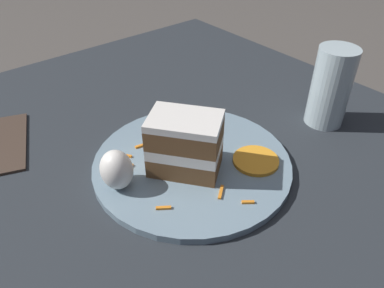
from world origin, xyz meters
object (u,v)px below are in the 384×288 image
(cream_dollop, at_px, (117,170))
(orange_garnish, at_px, (256,160))
(plate, at_px, (192,163))
(cake_slice, at_px, (186,145))
(drinking_glass, at_px, (330,92))

(cream_dollop, bearing_deg, orange_garnish, -115.08)
(plate, height_order, cream_dollop, cream_dollop)
(plate, distance_m, cream_dollop, 0.11)
(plate, xyz_separation_m, cream_dollop, (0.02, 0.11, 0.03))
(plate, bearing_deg, orange_garnish, -132.00)
(plate, height_order, cake_slice, cake_slice)
(cream_dollop, distance_m, orange_garnish, 0.19)
(cake_slice, height_order, orange_garnish, cake_slice)
(cake_slice, xyz_separation_m, cream_dollop, (0.03, 0.09, -0.01))
(plate, xyz_separation_m, orange_garnish, (-0.06, -0.07, 0.01))
(cake_slice, height_order, cream_dollop, cake_slice)
(plate, relative_size, drinking_glass, 2.17)
(cream_dollop, relative_size, orange_garnish, 0.84)
(cake_slice, relative_size, orange_garnish, 1.74)
(cake_slice, distance_m, orange_garnish, 0.10)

